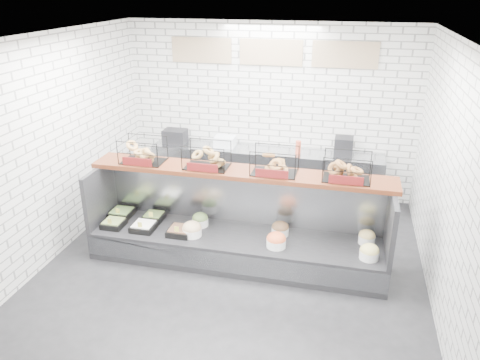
# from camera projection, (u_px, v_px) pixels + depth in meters

# --- Properties ---
(ground) EXTENTS (5.50, 5.50, 0.00)m
(ground) POSITION_uv_depth(u_px,v_px,m) (231.00, 272.00, 6.24)
(ground) COLOR black
(ground) RESTS_ON ground
(room_shell) EXTENTS (5.02, 5.51, 3.01)m
(room_shell) POSITION_uv_depth(u_px,v_px,m) (242.00, 110.00, 5.98)
(room_shell) COLOR white
(room_shell) RESTS_ON ground
(display_case) EXTENTS (4.00, 0.90, 1.20)m
(display_case) POSITION_uv_depth(u_px,v_px,m) (236.00, 238.00, 6.42)
(display_case) COLOR black
(display_case) RESTS_ON ground
(bagel_shelf) EXTENTS (4.10, 0.50, 0.40)m
(bagel_shelf) POSITION_uv_depth(u_px,v_px,m) (240.00, 162.00, 6.17)
(bagel_shelf) COLOR #421B0E
(bagel_shelf) RESTS_ON display_case
(prep_counter) EXTENTS (4.00, 0.60, 1.20)m
(prep_counter) POSITION_uv_depth(u_px,v_px,m) (265.00, 173.00, 8.23)
(prep_counter) COLOR #93969B
(prep_counter) RESTS_ON ground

